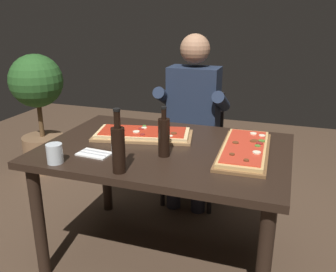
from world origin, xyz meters
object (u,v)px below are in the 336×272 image
(wine_bottle_dark, at_px, (118,148))
(seated_diner, at_px, (192,114))
(pizza_rectangular_front, at_px, (143,134))
(diner_chair, at_px, (195,140))
(pizza_rectangular_left, at_px, (245,149))
(oil_bottle_amber, at_px, (164,136))
(dining_table, at_px, (165,162))
(potted_plant_corner, at_px, (39,104))
(tumbler_near_camera, at_px, (55,154))

(wine_bottle_dark, distance_m, seated_diner, 1.14)
(pizza_rectangular_front, bearing_deg, diner_chair, 78.65)
(pizza_rectangular_left, xyz_separation_m, diner_chair, (-0.49, 0.80, -0.27))
(wine_bottle_dark, bearing_deg, oil_bottle_amber, 63.33)
(dining_table, height_order, wine_bottle_dark, wine_bottle_dark)
(pizza_rectangular_front, distance_m, oil_bottle_amber, 0.35)
(seated_diner, height_order, potted_plant_corner, seated_diner)
(dining_table, distance_m, oil_bottle_amber, 0.25)
(oil_bottle_amber, bearing_deg, potted_plant_corner, 147.35)
(pizza_rectangular_front, bearing_deg, dining_table, -32.48)
(pizza_rectangular_left, xyz_separation_m, oil_bottle_amber, (-0.41, -0.19, 0.09))
(tumbler_near_camera, xyz_separation_m, seated_diner, (0.42, 1.14, -0.05))
(oil_bottle_amber, height_order, seated_diner, seated_diner)
(pizza_rectangular_left, distance_m, wine_bottle_dark, 0.72)
(pizza_rectangular_front, height_order, oil_bottle_amber, oil_bottle_amber)
(pizza_rectangular_left, relative_size, potted_plant_corner, 0.58)
(dining_table, distance_m, diner_chair, 0.87)
(oil_bottle_amber, bearing_deg, wine_bottle_dark, -116.67)
(wine_bottle_dark, xyz_separation_m, oil_bottle_amber, (0.14, 0.27, -0.02))
(seated_diner, bearing_deg, oil_bottle_amber, -84.70)
(tumbler_near_camera, relative_size, diner_chair, 0.12)
(oil_bottle_amber, bearing_deg, tumbler_near_camera, -151.29)
(tumbler_near_camera, bearing_deg, potted_plant_corner, 130.47)
(pizza_rectangular_front, distance_m, pizza_rectangular_left, 0.64)
(dining_table, distance_m, wine_bottle_dark, 0.47)
(diner_chair, bearing_deg, wine_bottle_dark, -92.50)
(tumbler_near_camera, xyz_separation_m, potted_plant_corner, (-1.11, 1.31, -0.13))
(oil_bottle_amber, xyz_separation_m, diner_chair, (-0.08, 0.99, -0.36))
(pizza_rectangular_front, distance_m, seated_diner, 0.63)
(oil_bottle_amber, distance_m, seated_diner, 0.88)
(dining_table, bearing_deg, wine_bottle_dark, -103.48)
(dining_table, height_order, potted_plant_corner, potted_plant_corner)
(wine_bottle_dark, relative_size, potted_plant_corner, 0.29)
(wine_bottle_dark, relative_size, tumbler_near_camera, 3.12)
(pizza_rectangular_left, relative_size, oil_bottle_amber, 2.36)
(diner_chair, bearing_deg, pizza_rectangular_left, -58.60)
(dining_table, bearing_deg, oil_bottle_amber, -73.36)
(dining_table, relative_size, pizza_rectangular_left, 2.16)
(dining_table, xyz_separation_m, potted_plant_corner, (-1.57, 0.90, 0.01))
(potted_plant_corner, bearing_deg, wine_bottle_dark, -41.40)
(pizza_rectangular_front, xyz_separation_m, oil_bottle_amber, (0.23, -0.25, 0.09))
(pizza_rectangular_left, xyz_separation_m, potted_plant_corner, (-2.02, 0.84, -0.10))
(wine_bottle_dark, relative_size, diner_chair, 0.37)
(pizza_rectangular_left, relative_size, tumbler_near_camera, 6.33)
(pizza_rectangular_front, height_order, pizza_rectangular_left, same)
(dining_table, height_order, diner_chair, diner_chair)
(wine_bottle_dark, bearing_deg, pizza_rectangular_front, 100.11)
(diner_chair, bearing_deg, oil_bottle_amber, -85.34)
(pizza_rectangular_front, bearing_deg, oil_bottle_amber, -47.80)
(seated_diner, relative_size, potted_plant_corner, 1.19)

